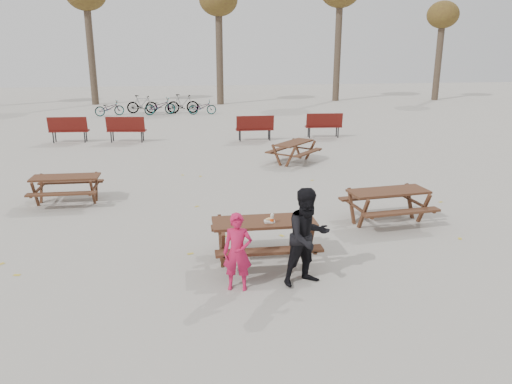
{
  "coord_description": "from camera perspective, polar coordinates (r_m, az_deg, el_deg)",
  "views": [
    {
      "loc": [
        -1.29,
        -8.12,
        3.73
      ],
      "look_at": [
        0.0,
        1.0,
        1.0
      ],
      "focal_mm": 35.0,
      "sensor_mm": 36.0,
      "label": 1
    }
  ],
  "objects": [
    {
      "name": "ground",
      "position": [
        9.03,
        0.9,
        -7.9
      ],
      "size": [
        80.0,
        80.0,
        0.0
      ],
      "primitive_type": "plane",
      "color": "gray",
      "rests_on": "ground"
    },
    {
      "name": "main_picnic_table",
      "position": [
        8.8,
        0.92,
        -4.42
      ],
      "size": [
        1.8,
        1.45,
        0.78
      ],
      "color": "#362013",
      "rests_on": "ground"
    },
    {
      "name": "food_tray",
      "position": [
        8.64,
        1.54,
        -3.37
      ],
      "size": [
        0.18,
        0.11,
        0.03
      ],
      "primitive_type": "cube",
      "color": "silver",
      "rests_on": "main_picnic_table"
    },
    {
      "name": "bread_roll",
      "position": [
        8.63,
        1.54,
        -3.11
      ],
      "size": [
        0.14,
        0.06,
        0.05
      ],
      "primitive_type": "ellipsoid",
      "color": "tan",
      "rests_on": "food_tray"
    },
    {
      "name": "soda_bottle",
      "position": [
        8.59,
        1.85,
        -3.1
      ],
      "size": [
        0.07,
        0.07,
        0.17
      ],
      "color": "silver",
      "rests_on": "main_picnic_table"
    },
    {
      "name": "child",
      "position": [
        7.82,
        -2.12,
        -6.87
      ],
      "size": [
        0.51,
        0.38,
        1.26
      ],
      "primitive_type": "imported",
      "rotation": [
        0.0,
        0.0,
        -0.19
      ],
      "color": "#BB1745",
      "rests_on": "ground"
    },
    {
      "name": "adult",
      "position": [
        7.97,
        5.93,
        -5.13
      ],
      "size": [
        0.93,
        0.83,
        1.61
      ],
      "primitive_type": "imported",
      "rotation": [
        0.0,
        0.0,
        0.33
      ],
      "color": "black",
      "rests_on": "ground"
    },
    {
      "name": "picnic_table_east",
      "position": [
        11.14,
        14.78,
        -1.63
      ],
      "size": [
        1.85,
        1.56,
        0.73
      ],
      "primitive_type": null,
      "rotation": [
        0.0,
        0.0,
        0.12
      ],
      "color": "#362013",
      "rests_on": "ground"
    },
    {
      "name": "picnic_table_north",
      "position": [
        12.95,
        -20.83,
        0.23
      ],
      "size": [
        1.58,
        1.28,
        0.68
      ],
      "primitive_type": null,
      "rotation": [
        0.0,
        0.0,
        -0.01
      ],
      "color": "#362013",
      "rests_on": "ground"
    },
    {
      "name": "picnic_table_far",
      "position": [
        16.42,
        4.35,
        4.55
      ],
      "size": [
        1.99,
        2.01,
        0.67
      ],
      "primitive_type": null,
      "rotation": [
        0.0,
        0.0,
        0.83
      ],
      "color": "#362013",
      "rests_on": "ground"
    },
    {
      "name": "park_bench_row",
      "position": [
        20.32,
        -6.94,
        7.31
      ],
      "size": [
        11.81,
        1.18,
        1.03
      ],
      "color": "#5C1612",
      "rests_on": "ground"
    },
    {
      "name": "bicycle_row",
      "position": [
        28.5,
        -10.94,
        9.66
      ],
      "size": [
        6.6,
        1.54,
        1.05
      ],
      "color": "black",
      "rests_on": "ground"
    },
    {
      "name": "tree_row",
      "position": [
        33.43,
        -4.58,
        20.71
      ],
      "size": [
        32.17,
        3.52,
        8.26
      ],
      "color": "#382B21",
      "rests_on": "ground"
    },
    {
      "name": "fallen_leaves",
      "position": [
        11.39,
        1.43,
        -2.58
      ],
      "size": [
        11.0,
        11.0,
        0.01
      ],
      "primitive_type": null,
      "color": "gold",
      "rests_on": "ground"
    }
  ]
}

